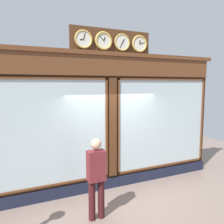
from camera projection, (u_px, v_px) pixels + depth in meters
name	position (u px, v px, depth m)	size (l,w,h in m)	color
shop_facade	(110.00, 120.00, 6.15)	(6.58, 0.42, 4.12)	#4C2B16
pedestrian	(96.00, 175.00, 4.69)	(0.36, 0.22, 1.69)	#3A1316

